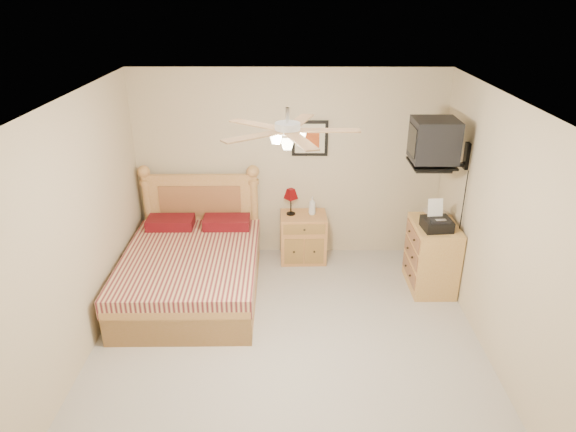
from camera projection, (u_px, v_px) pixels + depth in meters
name	position (u px, v px, depth m)	size (l,w,h in m)	color
floor	(288.00, 355.00, 5.16)	(4.50, 4.50, 0.00)	#A9A399
ceiling	(288.00, 107.00, 4.13)	(4.00, 4.50, 0.04)	white
wall_back	(289.00, 165.00, 6.70)	(4.00, 0.04, 2.50)	#C5B391
wall_left	(68.00, 244.00, 4.66)	(0.04, 4.50, 2.50)	#C5B391
wall_right	(509.00, 245.00, 4.64)	(0.04, 4.50, 2.50)	#C5B391
bed	(189.00, 246.00, 5.92)	(1.52, 2.00, 1.29)	#BA873E
nightstand	(303.00, 237.00, 6.85)	(0.60, 0.45, 0.65)	#AE6B40
table_lamp	(291.00, 202.00, 6.67)	(0.19, 0.19, 0.36)	#620509
lotion_bottle	(312.00, 206.00, 6.70)	(0.09, 0.09, 0.24)	silver
framed_picture	(310.00, 138.00, 6.53)	(0.46, 0.04, 0.46)	black
dresser	(432.00, 256.00, 6.18)	(0.50, 0.72, 0.85)	#BA8139
fax_machine	(438.00, 216.00, 5.81)	(0.31, 0.33, 0.33)	black
magazine_lower	(428.00, 216.00, 6.19)	(0.22, 0.30, 0.03)	#B1A28C
magazine_upper	(429.00, 213.00, 6.20)	(0.21, 0.28, 0.02)	tan
wall_tv	(448.00, 144.00, 5.63)	(0.56, 0.46, 0.58)	black
ceiling_fan	(288.00, 130.00, 4.01)	(1.14, 1.14, 0.28)	silver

